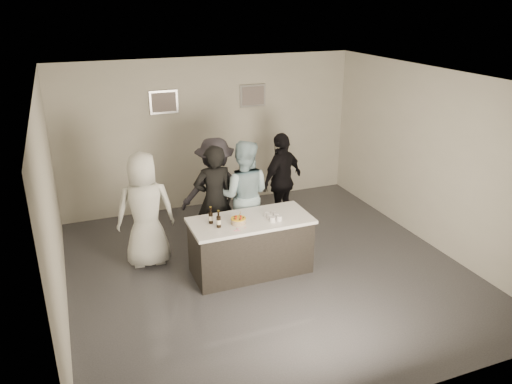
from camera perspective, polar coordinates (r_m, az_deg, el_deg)
floor at (r=8.03m, az=1.32°, el=-8.89°), size 6.00×6.00×0.00m
ceiling at (r=7.01m, az=1.53°, el=12.79°), size 6.00×6.00×0.00m
wall_back at (r=10.09m, az=-5.23°, el=6.70°), size 6.00×0.04×3.00m
wall_front at (r=5.03m, az=14.97°, el=-9.92°), size 6.00×0.04×3.00m
wall_left at (r=6.88m, az=-22.30°, el=-2.05°), size 0.04×6.00×3.00m
wall_right at (r=8.93m, az=19.50°, el=3.57°), size 0.04×6.00×3.00m
picture_left at (r=9.70m, az=-10.50°, el=10.08°), size 0.54×0.04×0.44m
picture_right at (r=10.19m, az=-0.37°, el=10.97°), size 0.54×0.04×0.44m
bar_counter at (r=7.78m, az=-0.61°, el=-6.14°), size 1.86×0.86×0.90m
cake at (r=7.43m, az=-2.03°, el=-3.36°), size 0.23×0.23×0.08m
beer_bottle_a at (r=7.43m, az=-5.20°, el=-2.66°), size 0.07×0.07×0.26m
beer_bottle_b at (r=7.30m, az=-4.30°, el=-3.11°), size 0.07×0.07×0.26m
tumbler_cluster at (r=7.60m, az=1.97°, el=-2.76°), size 0.19×0.30×0.08m
candles at (r=7.27m, az=-1.70°, el=-4.26°), size 0.24×0.08×0.01m
person_main_black at (r=8.26m, az=-4.79°, el=-0.86°), size 0.69×0.46×1.86m
person_main_blue at (r=8.37m, az=-1.40°, el=-0.35°), size 1.13×1.03×1.89m
person_guest_left at (r=8.00m, az=-12.55°, el=-2.04°), size 0.96×0.66×1.87m
person_guest_right at (r=9.20m, az=2.99°, el=1.35°), size 1.14×0.88×1.80m
person_guest_back at (r=8.71m, az=-4.64°, el=0.30°), size 1.26×0.81×1.84m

